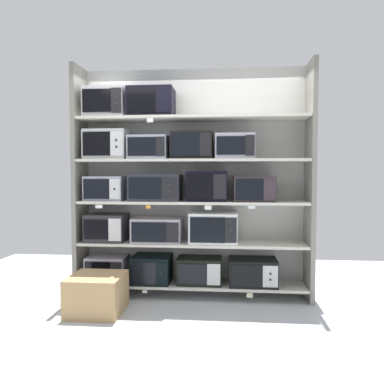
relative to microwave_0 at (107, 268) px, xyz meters
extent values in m
cube|color=#B2B7BC|center=(0.99, -1.00, -0.31)|extent=(6.55, 6.00, 0.02)
cube|color=#B2B2AD|center=(0.99, 0.23, 1.01)|extent=(2.75, 0.04, 2.62)
cube|color=gray|center=(-0.32, 0.00, 1.01)|extent=(0.05, 0.42, 2.62)
cube|color=gray|center=(2.29, 0.00, 1.01)|extent=(0.05, 0.42, 2.62)
cube|color=beige|center=(0.99, 0.00, -0.16)|extent=(2.55, 0.42, 0.03)
cube|color=#A39AAA|center=(0.00, 0.00, 0.00)|extent=(0.45, 0.33, 0.29)
cube|color=black|center=(-0.06, -0.17, 0.00)|extent=(0.29, 0.01, 0.23)
cube|color=black|center=(0.15, -0.17, 0.00)|extent=(0.13, 0.01, 0.23)
cube|color=black|center=(0.53, 0.00, 0.01)|extent=(0.43, 0.40, 0.31)
cube|color=black|center=(0.47, -0.20, 0.01)|extent=(0.28, 0.01, 0.25)
cube|color=black|center=(0.67, -0.20, 0.01)|extent=(0.13, 0.01, 0.24)
cylinder|color=#262628|center=(0.67, -0.21, 0.01)|extent=(0.02, 0.01, 0.02)
cube|color=black|center=(1.08, 0.00, 0.00)|extent=(0.50, 0.33, 0.29)
cube|color=black|center=(1.01, -0.17, 0.00)|extent=(0.32, 0.01, 0.22)
cube|color=silver|center=(1.24, -0.17, 0.00)|extent=(0.14, 0.01, 0.23)
cube|color=black|center=(1.68, 0.00, 0.00)|extent=(0.53, 0.37, 0.29)
cube|color=black|center=(1.60, -0.19, 0.00)|extent=(0.34, 0.01, 0.24)
cube|color=silver|center=(1.85, -0.19, 0.00)|extent=(0.16, 0.01, 0.23)
cylinder|color=#262628|center=(1.85, -0.20, -0.03)|extent=(0.02, 0.01, 0.02)
cylinder|color=#262628|center=(1.85, -0.20, 0.03)|extent=(0.02, 0.01, 0.02)
cube|color=white|center=(0.49, -0.21, -0.20)|extent=(0.05, 0.00, 0.03)
cube|color=beige|center=(1.63, -0.21, -0.21)|extent=(0.07, 0.00, 0.05)
cube|color=beige|center=(0.99, 0.00, 0.31)|extent=(2.55, 0.42, 0.03)
cube|color=#29272C|center=(0.00, 0.00, 0.48)|extent=(0.45, 0.36, 0.31)
cube|color=black|center=(-0.07, -0.18, 0.48)|extent=(0.28, 0.01, 0.22)
cube|color=silver|center=(0.15, -0.18, 0.48)|extent=(0.14, 0.01, 0.25)
cube|color=#A19AA7|center=(0.59, 0.00, 0.46)|extent=(0.55, 0.39, 0.27)
cube|color=black|center=(0.53, -0.20, 0.46)|extent=(0.39, 0.01, 0.22)
cube|color=black|center=(0.79, -0.19, 0.46)|extent=(0.13, 0.01, 0.22)
cube|color=white|center=(1.23, 0.00, 0.49)|extent=(0.53, 0.39, 0.34)
cube|color=black|center=(1.18, -0.19, 0.49)|extent=(0.38, 0.01, 0.28)
cube|color=black|center=(1.43, -0.19, 0.49)|extent=(0.12, 0.01, 0.27)
cylinder|color=#262628|center=(1.43, -0.20, 0.49)|extent=(0.02, 0.01, 0.02)
cube|color=beige|center=(0.99, 0.00, 0.78)|extent=(2.55, 0.42, 0.03)
cube|color=#9B9AAE|center=(-0.01, 0.00, 0.93)|extent=(0.44, 0.34, 0.28)
cube|color=black|center=(-0.06, -0.17, 0.93)|extent=(0.30, 0.01, 0.22)
cube|color=silver|center=(0.15, -0.17, 0.93)|extent=(0.12, 0.01, 0.22)
cylinder|color=#262628|center=(0.15, -0.18, 0.93)|extent=(0.02, 0.01, 0.02)
cube|color=#272A31|center=(0.57, 0.00, 0.94)|extent=(0.57, 0.39, 0.30)
cube|color=black|center=(0.49, -0.20, 0.94)|extent=(0.36, 0.01, 0.23)
cube|color=black|center=(0.76, -0.20, 0.94)|extent=(0.17, 0.01, 0.24)
cylinder|color=#262628|center=(0.76, -0.20, 0.91)|extent=(0.02, 0.01, 0.02)
cylinder|color=#262628|center=(0.76, -0.20, 0.98)|extent=(0.02, 0.01, 0.02)
cube|color=black|center=(1.16, 0.00, 0.96)|extent=(0.45, 0.34, 0.34)
cube|color=black|center=(1.10, -0.17, 0.96)|extent=(0.28, 0.01, 0.27)
cube|color=black|center=(1.31, -0.17, 0.96)|extent=(0.14, 0.01, 0.27)
cube|color=#32292F|center=(1.68, 0.00, 0.93)|extent=(0.45, 0.34, 0.28)
cube|color=black|center=(1.62, -0.17, 0.93)|extent=(0.30, 0.01, 0.23)
cube|color=#32292F|center=(1.84, -0.17, 0.93)|extent=(0.13, 0.01, 0.22)
cube|color=white|center=(-0.02, -0.21, 0.74)|extent=(0.08, 0.00, 0.04)
cube|color=orange|center=(0.53, -0.21, 0.74)|extent=(0.05, 0.00, 0.04)
cube|color=white|center=(1.18, -0.21, 0.74)|extent=(0.07, 0.00, 0.04)
cube|color=white|center=(1.65, -0.21, 0.74)|extent=(0.07, 0.00, 0.03)
cube|color=beige|center=(0.99, 0.00, 1.25)|extent=(2.55, 0.42, 0.03)
cube|color=#BBBEBB|center=(0.01, 0.00, 1.43)|extent=(0.48, 0.35, 0.33)
cube|color=black|center=(-0.05, -0.18, 1.43)|extent=(0.31, 0.01, 0.26)
cube|color=silver|center=(0.17, -0.18, 1.43)|extent=(0.14, 0.01, 0.27)
cylinder|color=#262628|center=(0.17, -0.18, 1.40)|extent=(0.02, 0.01, 0.02)
cylinder|color=#262628|center=(0.17, -0.18, 1.47)|extent=(0.02, 0.01, 0.02)
cube|color=#9AA0AE|center=(0.50, 0.00, 1.40)|extent=(0.43, 0.40, 0.26)
cube|color=black|center=(0.46, -0.20, 1.40)|extent=(0.31, 0.01, 0.20)
cube|color=black|center=(0.66, -0.20, 1.40)|extent=(0.10, 0.01, 0.21)
cylinder|color=#262628|center=(0.66, -0.21, 1.40)|extent=(0.02, 0.01, 0.02)
cube|color=black|center=(0.99, 0.00, 1.42)|extent=(0.46, 0.34, 0.30)
cube|color=black|center=(0.93, -0.17, 1.42)|extent=(0.32, 0.01, 0.25)
cube|color=black|center=(1.15, -0.17, 1.42)|extent=(0.12, 0.01, 0.24)
cylinder|color=#262628|center=(1.15, -0.18, 1.42)|extent=(0.02, 0.01, 0.02)
cube|color=#9D9BA9|center=(1.47, 0.00, 1.40)|extent=(0.43, 0.38, 0.27)
cube|color=black|center=(1.42, -0.19, 1.40)|extent=(0.31, 0.01, 0.20)
cube|color=black|center=(1.62, -0.19, 1.40)|extent=(0.10, 0.01, 0.22)
cylinder|color=#262628|center=(1.62, -0.20, 1.40)|extent=(0.02, 0.01, 0.02)
cube|color=beige|center=(0.99, 0.00, 1.72)|extent=(2.55, 0.42, 0.03)
cube|color=#B3B6B7|center=(0.01, 0.00, 1.90)|extent=(0.46, 0.34, 0.34)
cube|color=black|center=(-0.05, -0.17, 1.90)|extent=(0.32, 0.01, 0.25)
cube|color=black|center=(0.17, -0.17, 1.90)|extent=(0.11, 0.01, 0.27)
cylinder|color=#262628|center=(0.17, -0.18, 1.87)|extent=(0.02, 0.01, 0.02)
cylinder|color=#262628|center=(0.17, -0.18, 1.94)|extent=(0.02, 0.01, 0.02)
cube|color=black|center=(0.53, 0.00, 1.90)|extent=(0.51, 0.36, 0.33)
cube|color=black|center=(0.45, -0.18, 1.90)|extent=(0.32, 0.01, 0.27)
cube|color=black|center=(0.69, -0.18, 1.90)|extent=(0.16, 0.01, 0.26)
cube|color=white|center=(0.55, -0.21, 1.68)|extent=(0.07, 0.00, 0.04)
cube|color=tan|center=(0.08, -0.59, -0.11)|extent=(0.53, 0.53, 0.38)
camera|label=1|loc=(1.37, -4.29, 1.11)|focal=35.79mm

